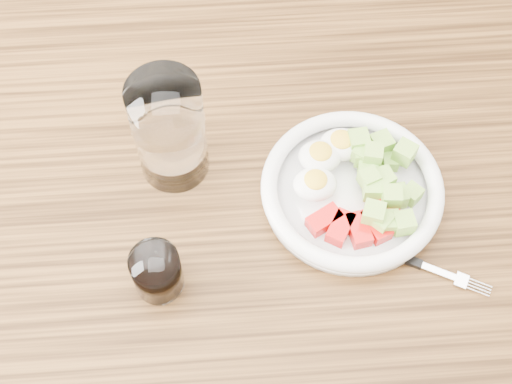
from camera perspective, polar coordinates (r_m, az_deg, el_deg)
ground at (r=1.70m, az=0.37°, el=-13.47°), size 4.00×4.00×0.00m
dining_table at (r=1.07m, az=0.57°, el=-3.84°), size 1.50×0.90×0.77m
bowl at (r=0.97m, az=7.71°, el=0.39°), size 0.25×0.25×0.06m
fork at (r=0.96m, az=12.09°, el=-5.35°), size 0.16×0.09×0.01m
water_glass at (r=0.95m, az=-6.95°, el=4.92°), size 0.10×0.10×0.17m
coffee_glass at (r=0.91m, az=-7.93°, el=-6.36°), size 0.06×0.06×0.07m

